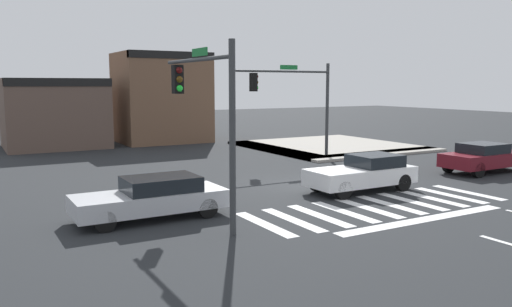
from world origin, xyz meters
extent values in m
plane|color=#232628|center=(0.00, 0.00, 0.00)|extent=(120.00, 120.00, 0.00)
cube|color=silver|center=(-4.58, -4.50, 0.00)|extent=(0.42, 3.15, 0.01)
cube|color=silver|center=(-3.56, -4.50, 0.00)|extent=(0.42, 3.15, 0.01)
cube|color=silver|center=(-2.54, -4.50, 0.00)|extent=(0.42, 3.15, 0.01)
cube|color=silver|center=(-1.53, -4.50, 0.00)|extent=(0.42, 3.15, 0.01)
cube|color=silver|center=(-0.51, -4.50, 0.00)|extent=(0.42, 3.15, 0.01)
cube|color=silver|center=(0.51, -4.50, 0.00)|extent=(0.42, 3.15, 0.01)
cube|color=silver|center=(1.53, -4.50, 0.00)|extent=(0.42, 3.15, 0.01)
cube|color=silver|center=(2.54, -4.50, 0.00)|extent=(0.42, 3.15, 0.01)
cube|color=silver|center=(3.56, -4.50, 0.00)|extent=(0.42, 3.15, 0.01)
cube|color=silver|center=(4.58, -4.50, 0.00)|extent=(0.42, 3.15, 0.01)
cube|color=white|center=(0.00, -6.50, 0.00)|extent=(6.80, 0.50, 0.01)
cube|color=#9E998E|center=(9.00, 5.20, 0.07)|extent=(10.00, 1.60, 0.15)
cube|color=#9E998E|center=(4.80, 10.00, 0.07)|extent=(1.60, 10.00, 0.15)
cube|color=#9E998E|center=(9.00, 10.00, 0.07)|extent=(10.00, 10.00, 0.15)
cube|color=brown|center=(-6.87, 18.87, 2.27)|extent=(6.27, 5.75, 4.54)
cube|color=black|center=(-6.87, 16.20, 4.29)|extent=(6.27, 0.50, 0.50)
cube|color=brown|center=(0.45, 18.55, 3.19)|extent=(6.08, 5.10, 6.38)
cube|color=black|center=(0.45, 16.20, 6.13)|extent=(6.08, 0.50, 0.50)
cylinder|color=#383A3D|center=(5.83, 6.03, 2.66)|extent=(0.18, 0.18, 5.32)
cylinder|color=#383A3D|center=(2.91, 6.03, 4.84)|extent=(5.83, 0.12, 0.12)
cube|color=black|center=(1.02, 6.03, 4.26)|extent=(0.32, 0.32, 0.95)
sphere|color=#470A0A|center=(1.19, 6.03, 4.56)|extent=(0.22, 0.22, 0.22)
sphere|color=#4C330C|center=(1.19, 6.03, 4.26)|extent=(0.22, 0.22, 0.22)
sphere|color=#1ED833|center=(1.19, 6.03, 3.97)|extent=(0.22, 0.22, 0.22)
cube|color=#197233|center=(3.20, 6.03, 5.06)|extent=(1.10, 0.03, 0.24)
cylinder|color=#383A3D|center=(-5.89, -5.01, 2.67)|extent=(0.18, 0.18, 5.34)
cylinder|color=#383A3D|center=(-5.89, -2.65, 4.88)|extent=(0.12, 4.72, 0.12)
cube|color=black|center=(-5.89, -1.03, 4.31)|extent=(0.32, 0.32, 0.95)
sphere|color=#470A0A|center=(-5.89, -1.20, 4.60)|extent=(0.22, 0.22, 0.22)
sphere|color=#4C330C|center=(-5.89, -1.20, 4.31)|extent=(0.22, 0.22, 0.22)
sphere|color=#1ED833|center=(-5.89, -1.20, 4.01)|extent=(0.22, 0.22, 0.22)
cube|color=#197233|center=(-5.89, -2.88, 5.10)|extent=(0.03, 1.10, 0.24)
cube|color=#B7BABF|center=(-7.32, -2.19, 0.56)|extent=(4.66, 1.79, 0.56)
cube|color=black|center=(-6.96, -2.19, 1.07)|extent=(2.26, 1.58, 0.46)
cylinder|color=black|center=(-8.91, -2.98, 0.31)|extent=(0.63, 0.22, 0.63)
cylinder|color=black|center=(-8.91, -1.40, 0.31)|extent=(0.63, 0.22, 0.63)
cylinder|color=black|center=(-5.74, -2.98, 0.31)|extent=(0.63, 0.22, 0.63)
cylinder|color=black|center=(-5.74, -1.40, 0.31)|extent=(0.63, 0.22, 0.63)
cube|color=maroon|center=(9.19, -1.79, 0.63)|extent=(4.41, 1.85, 0.63)
cube|color=black|center=(9.03, -1.79, 1.17)|extent=(1.95, 1.62, 0.45)
cylinder|color=black|center=(7.69, -2.60, 0.35)|extent=(0.71, 0.22, 0.71)
cylinder|color=black|center=(7.69, -0.97, 0.35)|extent=(0.71, 0.22, 0.71)
cylinder|color=black|center=(10.69, -0.97, 0.35)|extent=(0.71, 0.22, 0.71)
cube|color=white|center=(1.11, -2.27, 0.62)|extent=(4.36, 1.79, 0.63)
cube|color=black|center=(1.83, -2.27, 1.17)|extent=(1.84, 1.58, 0.47)
cylinder|color=black|center=(-0.37, -3.05, 0.34)|extent=(0.68, 0.22, 0.68)
cylinder|color=black|center=(-0.37, -1.48, 0.34)|extent=(0.68, 0.22, 0.68)
cylinder|color=black|center=(2.59, -3.05, 0.34)|extent=(0.68, 0.22, 0.68)
cylinder|color=black|center=(2.59, -1.48, 0.34)|extent=(0.68, 0.22, 0.68)
camera|label=1|loc=(-12.22, -17.34, 4.13)|focal=36.13mm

